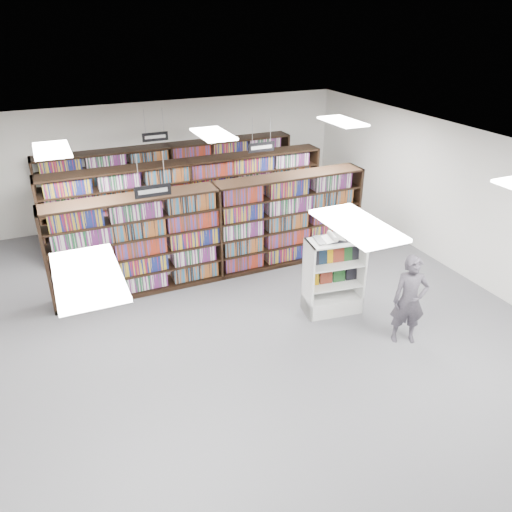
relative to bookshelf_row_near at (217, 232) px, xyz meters
name	(u,v)px	position (x,y,z in m)	size (l,w,h in m)	color
floor	(254,320)	(0.00, -2.00, -1.05)	(12.00, 12.00, 0.00)	#59595E
ceiling	(254,157)	(0.00, -2.00, 2.15)	(10.00, 12.00, 0.10)	white
wall_back	(167,160)	(0.00, 4.00, 0.55)	(10.00, 0.10, 3.20)	white
wall_right	(467,205)	(5.00, -2.00, 0.55)	(0.10, 12.00, 3.20)	white
bookshelf_row_near	(217,232)	(0.00, 0.00, 0.00)	(7.00, 0.60, 2.10)	black
bookshelf_row_mid	(190,202)	(0.00, 2.00, 0.00)	(7.00, 0.60, 2.10)	black
bookshelf_row_far	(172,182)	(0.00, 3.70, 0.00)	(7.00, 0.60, 2.10)	black
aisle_sign_left	(153,190)	(-1.50, -1.00, 1.48)	(0.65, 0.02, 0.80)	#B2B2B7
aisle_sign_right	(261,146)	(1.50, 1.00, 1.48)	(0.65, 0.02, 0.80)	#B2B2B7
aisle_sign_center	(155,136)	(-0.50, 3.00, 1.48)	(0.65, 0.02, 0.80)	#B2B2B7
troffer_front_left	(88,276)	(-3.00, -5.00, 2.11)	(0.60, 1.20, 0.04)	white
troffer_front_center	(357,225)	(0.00, -5.00, 2.11)	(0.60, 1.20, 0.04)	white
troffer_back_left	(52,150)	(-3.00, 0.00, 2.11)	(0.60, 1.20, 0.04)	white
troffer_back_center	(213,134)	(0.00, 0.00, 2.11)	(0.60, 1.20, 0.04)	white
troffer_back_right	(343,121)	(3.00, 0.00, 2.11)	(0.60, 1.20, 0.04)	white
endcap_display	(332,287)	(1.55, -2.26, -0.54)	(1.16, 0.69, 1.54)	silver
open_book	(333,238)	(1.51, -2.24, 0.52)	(0.76, 0.52, 0.13)	black
shopper	(409,300)	(2.23, -3.67, -0.21)	(0.61, 0.40, 1.68)	#49434D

